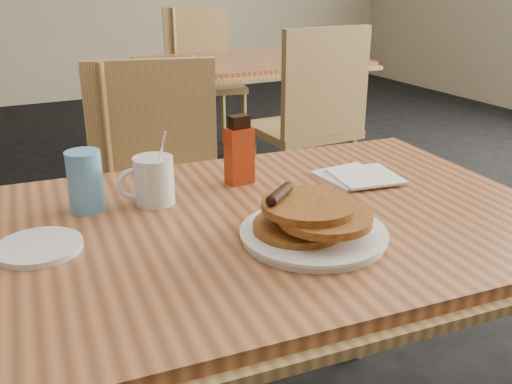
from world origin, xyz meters
The scene contains 11 objects.
main_table centered at (-0.03, 0.01, 0.71)m, with size 1.32×0.94×0.75m.
neighbor_table centered at (0.93, 2.06, 0.71)m, with size 1.25×0.86×0.75m.
chair_main_far centered at (-0.01, 0.78, 0.57)m, with size 0.53×0.54×0.96m.
chair_neighbor_far centered at (0.92, 2.80, 0.60)m, with size 0.52×0.53×1.00m.
chair_neighbor_near centered at (0.91, 1.34, 0.60)m, with size 0.46×0.46×1.00m.
pancake_plate centered at (0.00, -0.12, 0.78)m, with size 0.28×0.28×0.10m.
coffee_mug centered at (-0.22, 0.19, 0.80)m, with size 0.13×0.09×0.16m.
syrup_bottle centered at (0.01, 0.22, 0.83)m, with size 0.07×0.05×0.17m.
napkin_stack centered at (0.28, 0.12, 0.76)m, with size 0.18×0.19×0.01m.
blue_tumbler centered at (-0.35, 0.21, 0.82)m, with size 0.07×0.07×0.13m, color #5B9CD7.
side_saucer centered at (-0.47, 0.06, 0.76)m, with size 0.16×0.16×0.01m, color silver.
Camera 1 is at (-0.53, -0.96, 1.23)m, focal length 40.00 mm.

